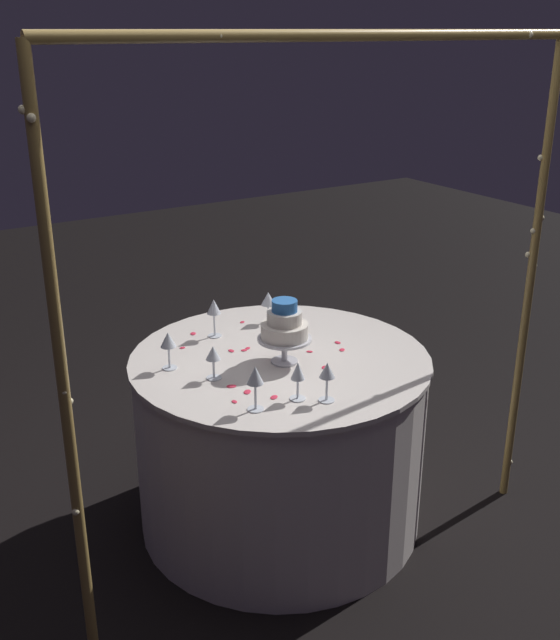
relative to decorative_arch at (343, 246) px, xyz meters
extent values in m
plane|color=black|center=(0.00, -0.41, -1.36)|extent=(12.00, 12.00, 0.00)
cylinder|color=olive|center=(-1.00, 0.00, -0.34)|extent=(0.04, 0.04, 2.04)
cylinder|color=olive|center=(1.00, 0.00, -0.34)|extent=(0.04, 0.04, 2.04)
cylinder|color=olive|center=(0.00, 0.00, 0.68)|extent=(2.00, 0.04, 0.04)
sphere|color=#F9EAB2|center=(-0.99, -0.01, 0.22)|extent=(0.02, 0.02, 0.02)
sphere|color=#F9EAB2|center=(1.01, 0.01, -0.70)|extent=(0.02, 0.02, 0.02)
sphere|color=#F9EAB2|center=(-0.81, 0.01, 0.68)|extent=(0.02, 0.02, 0.02)
sphere|color=#F9EAB2|center=(-1.01, -0.01, 0.46)|extent=(0.02, 0.02, 0.02)
sphere|color=#F9EAB2|center=(0.99, -0.02, 0.45)|extent=(0.02, 0.02, 0.02)
sphere|color=#F9EAB2|center=(-0.48, -0.01, 0.68)|extent=(0.02, 0.02, 0.02)
sphere|color=#F9EAB2|center=(-0.99, -0.02, -0.19)|extent=(0.02, 0.02, 0.02)
sphere|color=#F9EAB2|center=(1.02, -0.01, 0.51)|extent=(0.02, 0.02, 0.02)
sphere|color=#F9EAB2|center=(-0.17, 0.00, 0.68)|extent=(0.02, 0.02, 0.02)
sphere|color=#F9EAB2|center=(-1.01, 0.01, -1.20)|extent=(0.02, 0.02, 0.02)
sphere|color=#F9EAB2|center=(1.01, 0.02, 0.49)|extent=(0.02, 0.02, 0.02)
sphere|color=#F9EAB2|center=(0.16, -0.02, 0.68)|extent=(0.02, 0.02, 0.02)
sphere|color=#F9EAB2|center=(-0.99, 0.00, -0.08)|extent=(0.02, 0.02, 0.02)
sphere|color=#F9EAB2|center=(0.99, 0.00, -0.33)|extent=(0.02, 0.02, 0.02)
sphere|color=#F9EAB2|center=(0.46, 0.01, 0.68)|extent=(0.02, 0.02, 0.02)
sphere|color=#F9EAB2|center=(-1.01, 0.01, -0.23)|extent=(0.02, 0.02, 0.02)
sphere|color=#F9EAB2|center=(1.00, 0.01, -0.28)|extent=(0.02, 0.02, 0.02)
sphere|color=#F9EAB2|center=(0.77, -0.01, 0.68)|extent=(0.02, 0.02, 0.02)
sphere|color=#F9EAB2|center=(-1.02, 0.01, -0.03)|extent=(0.02, 0.02, 0.02)
sphere|color=#F9EAB2|center=(1.00, -0.02, -0.36)|extent=(0.02, 0.02, 0.02)
cylinder|color=silver|center=(0.00, -0.41, -0.98)|extent=(1.23, 1.23, 0.77)
cylinder|color=silver|center=(0.00, -0.41, -0.58)|extent=(1.25, 1.25, 0.02)
cylinder|color=silver|center=(0.01, -0.35, -0.57)|extent=(0.11, 0.11, 0.01)
cylinder|color=silver|center=(0.01, -0.35, -0.52)|extent=(0.02, 0.02, 0.09)
cylinder|color=silver|center=(0.01, -0.35, -0.47)|extent=(0.22, 0.22, 0.01)
cylinder|color=silver|center=(0.01, -0.35, -0.43)|extent=(0.19, 0.19, 0.06)
cylinder|color=silver|center=(0.01, -0.35, -0.38)|extent=(0.14, 0.14, 0.05)
cylinder|color=#2D6BB7|center=(0.01, -0.35, -0.33)|extent=(0.10, 0.10, 0.05)
cylinder|color=silver|center=(0.33, -0.37, -0.57)|extent=(0.06, 0.06, 0.00)
cylinder|color=silver|center=(0.33, -0.37, -0.53)|extent=(0.01, 0.01, 0.08)
cone|color=silver|center=(0.33, -0.37, -0.46)|extent=(0.06, 0.06, 0.05)
cylinder|color=silver|center=(-0.17, -0.77, -0.57)|extent=(0.06, 0.06, 0.00)
cylinder|color=silver|center=(-0.17, -0.77, -0.53)|extent=(0.01, 0.01, 0.08)
cone|color=silver|center=(-0.17, -0.77, -0.46)|extent=(0.07, 0.07, 0.06)
cylinder|color=silver|center=(0.32, -0.06, -0.57)|extent=(0.06, 0.06, 0.00)
cylinder|color=silver|center=(0.32, -0.06, -0.52)|extent=(0.01, 0.01, 0.10)
cone|color=silver|center=(0.32, -0.06, -0.43)|extent=(0.06, 0.06, 0.07)
cylinder|color=silver|center=(0.15, -0.05, -0.57)|extent=(0.06, 0.06, 0.00)
cylinder|color=silver|center=(0.15, -0.05, -0.53)|extent=(0.01, 0.01, 0.08)
cone|color=silver|center=(0.15, -0.05, -0.46)|extent=(0.05, 0.05, 0.07)
cylinder|color=silver|center=(0.13, -0.75, -0.57)|extent=(0.06, 0.06, 0.00)
cylinder|color=silver|center=(0.13, -0.75, -0.51)|extent=(0.01, 0.01, 0.10)
cone|color=silver|center=(0.13, -0.75, -0.43)|extent=(0.06, 0.06, 0.06)
cylinder|color=silver|center=(0.07, 0.01, -0.57)|extent=(0.06, 0.06, 0.00)
cylinder|color=silver|center=(0.07, 0.01, -0.52)|extent=(0.01, 0.01, 0.09)
cone|color=silver|center=(0.07, 0.01, -0.45)|extent=(0.06, 0.06, 0.06)
cylinder|color=silver|center=(0.43, -0.55, -0.57)|extent=(0.06, 0.06, 0.00)
cylinder|color=silver|center=(0.43, -0.55, -0.52)|extent=(0.01, 0.01, 0.09)
cone|color=silver|center=(0.43, -0.55, -0.45)|extent=(0.06, 0.06, 0.06)
ellipsoid|color=#E02D47|center=(0.28, -0.20, -0.57)|extent=(0.04, 0.05, 0.00)
ellipsoid|color=#E02D47|center=(-0.29, -0.40, -0.57)|extent=(0.02, 0.03, 0.00)
ellipsoid|color=#E02D47|center=(0.22, -0.11, -0.57)|extent=(0.04, 0.04, 0.00)
ellipsoid|color=#E02D47|center=(-0.06, -0.83, -0.57)|extent=(0.03, 0.03, 0.00)
ellipsoid|color=#E02D47|center=(0.36, -0.16, -0.57)|extent=(0.02, 0.03, 0.00)
ellipsoid|color=#E02D47|center=(0.19, -0.83, -0.57)|extent=(0.04, 0.04, 0.00)
ellipsoid|color=#E02D47|center=(-0.09, -0.22, -0.57)|extent=(0.04, 0.04, 0.00)
ellipsoid|color=#E02D47|center=(-0.26, -0.33, -0.57)|extent=(0.04, 0.04, 0.00)
ellipsoid|color=#E02D47|center=(0.14, -0.57, -0.57)|extent=(0.02, 0.03, 0.00)
ellipsoid|color=#E02D47|center=(0.09, -0.54, -0.57)|extent=(0.03, 0.02, 0.00)
ellipsoid|color=#E02D47|center=(-0.13, -0.38, -0.57)|extent=(0.03, 0.03, 0.00)
ellipsoid|color=#E02D47|center=(0.07, -0.55, -0.57)|extent=(0.03, 0.03, 0.00)
ellipsoid|color=#E02D47|center=(0.30, -0.27, -0.57)|extent=(0.05, 0.04, 0.00)
ellipsoid|color=#E02D47|center=(0.30, -0.71, -0.57)|extent=(0.03, 0.02, 0.00)
camera|label=1|loc=(1.51, 1.99, 0.70)|focal=42.01mm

